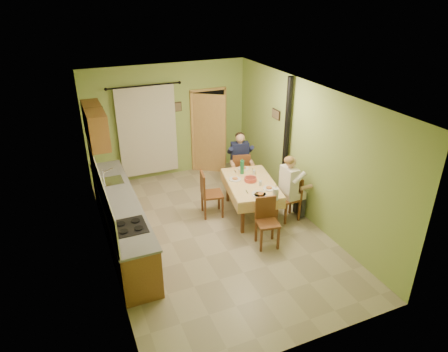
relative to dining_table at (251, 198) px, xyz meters
name	(u,v)px	position (x,y,z in m)	size (l,w,h in m)	color
floor	(214,232)	(-0.97, -0.36, -0.38)	(4.00, 6.00, 0.01)	tan
room_shell	(213,147)	(-0.97, -0.36, 1.44)	(4.04, 6.04, 2.82)	#9DBA5F
kitchen_run	(121,220)	(-2.67, 0.04, 0.10)	(0.64, 3.64, 1.56)	brown
upper_cabinets	(95,125)	(-2.79, 1.34, 1.57)	(0.35, 1.40, 0.70)	brown
curtain	(148,131)	(-1.52, 2.54, 0.88)	(1.70, 0.07, 2.22)	black
doorway	(209,131)	(0.05, 2.51, 0.67)	(0.96, 0.51, 2.15)	black
dining_table	(251,198)	(0.00, 0.00, 0.00)	(1.24, 1.74, 0.76)	#E9C27A
tableware	(254,182)	(0.01, -0.10, 0.43)	(0.70, 1.66, 0.33)	white
chair_far	(240,179)	(0.27, 1.10, -0.09)	(0.49, 0.49, 0.96)	brown
chair_near	(267,232)	(-0.22, -1.12, -0.09)	(0.45, 0.45, 0.94)	brown
chair_right	(289,206)	(0.65, -0.47, -0.09)	(0.40, 0.40, 0.94)	brown
chair_left	(211,202)	(-0.76, 0.31, -0.09)	(0.50, 0.50, 0.99)	brown
man_far	(240,155)	(0.27, 1.11, 0.50)	(0.63, 0.55, 1.39)	#141938
man_right	(290,181)	(0.64, -0.47, 0.50)	(0.47, 0.59, 1.39)	white
stove_flue	(285,159)	(0.93, 0.24, 0.64)	(0.24, 0.24, 2.80)	black
picture_back	(178,107)	(-0.72, 2.61, 1.37)	(0.19, 0.03, 0.23)	black
picture_right	(276,114)	(1.00, 0.84, 1.47)	(0.03, 0.31, 0.21)	brown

